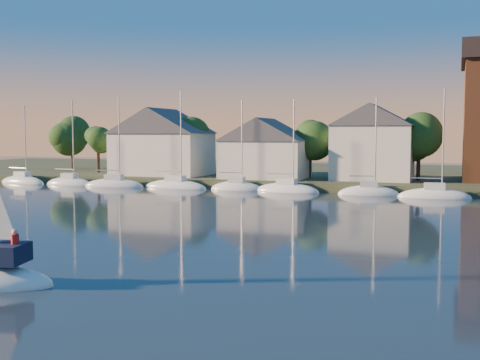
% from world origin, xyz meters
% --- Properties ---
extents(shoreline_land, '(160.00, 50.00, 2.00)m').
position_xyz_m(shoreline_land, '(0.00, 75.00, 0.00)').
color(shoreline_land, '#313720').
rests_on(shoreline_land, ground).
extents(wooden_dock, '(120.00, 3.00, 1.00)m').
position_xyz_m(wooden_dock, '(0.00, 52.00, 0.00)').
color(wooden_dock, brown).
rests_on(wooden_dock, ground).
extents(clubhouse_west, '(13.65, 9.45, 9.64)m').
position_xyz_m(clubhouse_west, '(-22.00, 58.00, 5.93)').
color(clubhouse_west, white).
rests_on(clubhouse_west, shoreline_land).
extents(clubhouse_centre, '(11.55, 8.40, 8.08)m').
position_xyz_m(clubhouse_centre, '(-6.00, 57.00, 5.13)').
color(clubhouse_centre, white).
rests_on(clubhouse_centre, shoreline_land).
extents(clubhouse_east, '(10.50, 8.40, 9.80)m').
position_xyz_m(clubhouse_east, '(8.00, 59.00, 6.00)').
color(clubhouse_east, white).
rests_on(clubhouse_east, shoreline_land).
extents(tree_line, '(93.40, 5.40, 8.90)m').
position_xyz_m(tree_line, '(2.00, 63.00, 7.18)').
color(tree_line, '#352218').
rests_on(tree_line, shoreline_land).
extents(moored_fleet, '(63.50, 2.40, 12.05)m').
position_xyz_m(moored_fleet, '(-12.00, 49.00, 0.10)').
color(moored_fleet, white).
rests_on(moored_fleet, ground).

